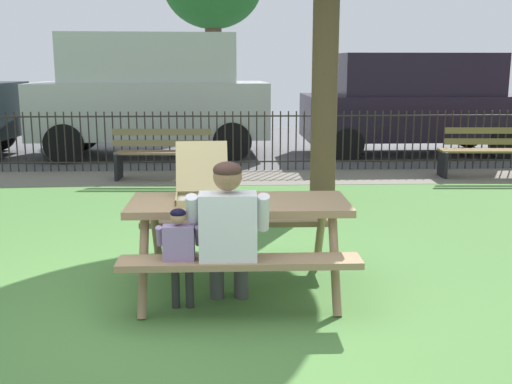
{
  "coord_description": "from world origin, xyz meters",
  "views": [
    {
      "loc": [
        0.61,
        -4.3,
        1.88
      ],
      "look_at": [
        0.82,
        1.1,
        0.75
      ],
      "focal_mm": 43.34,
      "sensor_mm": 36.0,
      "label": 1
    }
  ],
  "objects_px": {
    "child_at_table": "(180,250)",
    "park_bench_center": "(164,155)",
    "pizza_box_open": "(202,186)",
    "adult_at_table": "(228,230)",
    "park_bench_right": "(489,153)",
    "parked_car_right": "(415,102)",
    "parked_car_center": "(151,92)",
    "picnic_table_foreground": "(239,221)"
  },
  "relations": [
    {
      "from": "parked_car_center",
      "to": "parked_car_right",
      "type": "relative_size",
      "value": 1.04
    },
    {
      "from": "pizza_box_open",
      "to": "parked_car_right",
      "type": "bearing_deg",
      "value": 62.36
    },
    {
      "from": "picnic_table_foreground",
      "to": "child_at_table",
      "type": "relative_size",
      "value": 2.12
    },
    {
      "from": "adult_at_table",
      "to": "park_bench_center",
      "type": "distance_m",
      "value": 5.72
    },
    {
      "from": "child_at_table",
      "to": "park_bench_right",
      "type": "distance_m",
      "value": 7.33
    },
    {
      "from": "child_at_table",
      "to": "park_bench_right",
      "type": "relative_size",
      "value": 0.53
    },
    {
      "from": "picnic_table_foreground",
      "to": "park_bench_right",
      "type": "relative_size",
      "value": 1.12
    },
    {
      "from": "adult_at_table",
      "to": "child_at_table",
      "type": "xyz_separation_m",
      "value": [
        -0.36,
        -0.03,
        -0.14
      ]
    },
    {
      "from": "adult_at_table",
      "to": "park_bench_right",
      "type": "height_order",
      "value": "adult_at_table"
    },
    {
      "from": "child_at_table",
      "to": "park_bench_center",
      "type": "xyz_separation_m",
      "value": [
        -0.72,
        5.64,
        -0.1
      ]
    },
    {
      "from": "park_bench_right",
      "to": "park_bench_center",
      "type": "bearing_deg",
      "value": 180.0
    },
    {
      "from": "adult_at_table",
      "to": "parked_car_right",
      "type": "bearing_deg",
      "value": 65.27
    },
    {
      "from": "pizza_box_open",
      "to": "child_at_table",
      "type": "height_order",
      "value": "pizza_box_open"
    },
    {
      "from": "parked_car_center",
      "to": "adult_at_table",
      "type": "bearing_deg",
      "value": -79.1
    },
    {
      "from": "picnic_table_foreground",
      "to": "child_at_table",
      "type": "height_order",
      "value": "child_at_table"
    },
    {
      "from": "child_at_table",
      "to": "parked_car_center",
      "type": "height_order",
      "value": "parked_car_center"
    },
    {
      "from": "child_at_table",
      "to": "park_bench_center",
      "type": "distance_m",
      "value": 5.68
    },
    {
      "from": "pizza_box_open",
      "to": "parked_car_right",
      "type": "relative_size",
      "value": 0.12
    },
    {
      "from": "adult_at_table",
      "to": "park_bench_right",
      "type": "xyz_separation_m",
      "value": [
        4.33,
        5.61,
        -0.24
      ]
    },
    {
      "from": "picnic_table_foreground",
      "to": "child_at_table",
      "type": "xyz_separation_m",
      "value": [
        -0.45,
        -0.53,
        -0.08
      ]
    },
    {
      "from": "pizza_box_open",
      "to": "park_bench_right",
      "type": "bearing_deg",
      "value": 47.81
    },
    {
      "from": "park_bench_center",
      "to": "parked_car_right",
      "type": "bearing_deg",
      "value": 29.2
    },
    {
      "from": "parked_car_right",
      "to": "park_bench_right",
      "type": "bearing_deg",
      "value": -80.2
    },
    {
      "from": "adult_at_table",
      "to": "picnic_table_foreground",
      "type": "bearing_deg",
      "value": 80.25
    },
    {
      "from": "park_bench_center",
      "to": "parked_car_right",
      "type": "distance_m",
      "value": 5.69
    },
    {
      "from": "pizza_box_open",
      "to": "child_at_table",
      "type": "xyz_separation_m",
      "value": [
        -0.15,
        -0.62,
        -0.36
      ]
    },
    {
      "from": "picnic_table_foreground",
      "to": "parked_car_right",
      "type": "relative_size",
      "value": 0.39
    },
    {
      "from": "adult_at_table",
      "to": "parked_car_right",
      "type": "xyz_separation_m",
      "value": [
        3.85,
        8.36,
        0.44
      ]
    },
    {
      "from": "picnic_table_foreground",
      "to": "park_bench_center",
      "type": "distance_m",
      "value": 5.24
    },
    {
      "from": "parked_car_right",
      "to": "park_bench_center",
      "type": "bearing_deg",
      "value": -150.8
    },
    {
      "from": "picnic_table_foreground",
      "to": "park_bench_right",
      "type": "bearing_deg",
      "value": 50.28
    },
    {
      "from": "child_at_table",
      "to": "park_bench_right",
      "type": "xyz_separation_m",
      "value": [
        4.69,
        5.64,
        -0.1
      ]
    },
    {
      "from": "picnic_table_foreground",
      "to": "parked_car_right",
      "type": "distance_m",
      "value": 8.73
    },
    {
      "from": "child_at_table",
      "to": "parked_car_center",
      "type": "xyz_separation_m",
      "value": [
        -1.25,
        8.39,
        0.79
      ]
    },
    {
      "from": "pizza_box_open",
      "to": "child_at_table",
      "type": "distance_m",
      "value": 0.73
    },
    {
      "from": "parked_car_center",
      "to": "picnic_table_foreground",
      "type": "bearing_deg",
      "value": -77.82
    },
    {
      "from": "pizza_box_open",
      "to": "child_at_table",
      "type": "bearing_deg",
      "value": -103.16
    },
    {
      "from": "parked_car_right",
      "to": "child_at_table",
      "type": "bearing_deg",
      "value": -116.66
    },
    {
      "from": "picnic_table_foreground",
      "to": "park_bench_center",
      "type": "bearing_deg",
      "value": 102.85
    },
    {
      "from": "park_bench_right",
      "to": "parked_car_right",
      "type": "xyz_separation_m",
      "value": [
        -0.48,
        2.76,
        0.68
      ]
    },
    {
      "from": "picnic_table_foreground",
      "to": "parked_car_right",
      "type": "xyz_separation_m",
      "value": [
        3.77,
        7.86,
        0.5
      ]
    },
    {
      "from": "pizza_box_open",
      "to": "park_bench_center",
      "type": "height_order",
      "value": "pizza_box_open"
    }
  ]
}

